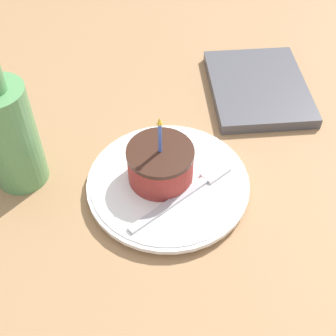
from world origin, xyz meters
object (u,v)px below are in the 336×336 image
(plate, at_px, (168,184))
(cake_slice, at_px, (160,163))
(bottle, at_px, (9,133))
(marble_board, at_px, (258,88))
(fork, at_px, (188,191))

(plate, height_order, cake_slice, cake_slice)
(plate, xyz_separation_m, bottle, (-0.05, -0.22, 0.08))
(cake_slice, bearing_deg, plate, 49.07)
(plate, height_order, bottle, bottle)
(plate, bearing_deg, marble_board, 139.32)
(marble_board, bearing_deg, bottle, -67.36)
(fork, height_order, bottle, bottle)
(bottle, xyz_separation_m, marble_board, (-0.17, 0.41, -0.08))
(cake_slice, distance_m, bottle, 0.22)
(marble_board, bearing_deg, fork, -33.34)
(plate, relative_size, marble_board, 1.13)
(plate, distance_m, fork, 0.04)
(plate, bearing_deg, cake_slice, -130.93)
(plate, relative_size, bottle, 1.06)
(fork, distance_m, marble_board, 0.29)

